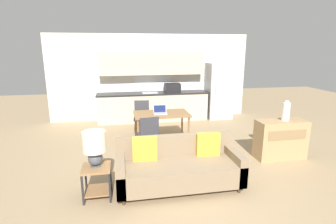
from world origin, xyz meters
The scene contains 13 objects.
ground_plane centered at (0.00, 0.00, 0.00)m, with size 20.00×20.00×0.00m, color #9E8460.
wall_back centered at (0.00, 4.63, 1.35)m, with size 6.40×0.07×2.70m.
kitchen_counter centered at (0.01, 4.33, 0.84)m, with size 3.47×0.65×2.15m.
refrigerator centered at (2.18, 4.24, 0.90)m, with size 0.79×0.72×1.81m.
dining_table centered at (-0.05, 2.29, 0.66)m, with size 1.33×0.80×0.73m.
couch centered at (-0.12, 0.12, 0.34)m, with size 2.04×0.80×0.86m.
side_table centered at (-1.43, 0.02, 0.34)m, with size 0.43×0.43×0.51m.
table_lamp centered at (-1.44, 0.05, 0.85)m, with size 0.35×0.35×0.56m.
credenza centered at (2.25, 0.86, 0.41)m, with size 1.04×0.42×0.82m.
vase centered at (2.31, 0.87, 1.01)m, with size 0.16×0.16×0.41m.
dining_chair_near_left centered at (-0.47, 1.50, 0.49)m, with size 0.47×0.47×0.88m.
dining_chair_far_left centered at (-0.47, 3.06, 0.49)m, with size 0.47×0.47×0.88m.
laptop centered at (-0.09, 2.28, 0.78)m, with size 0.33×0.27×0.20m.
Camera 1 is at (-1.03, -3.81, 2.29)m, focal length 28.00 mm.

